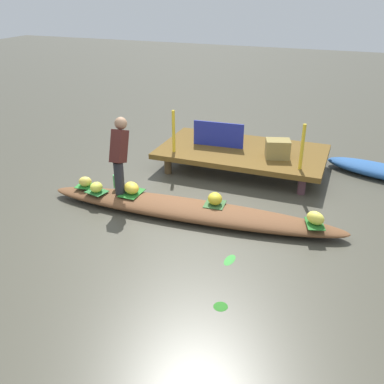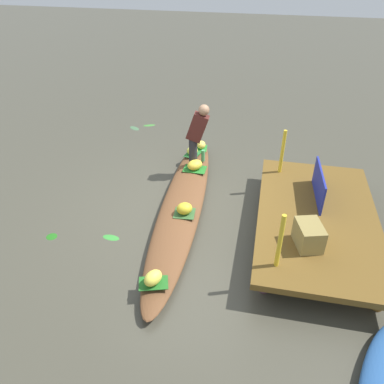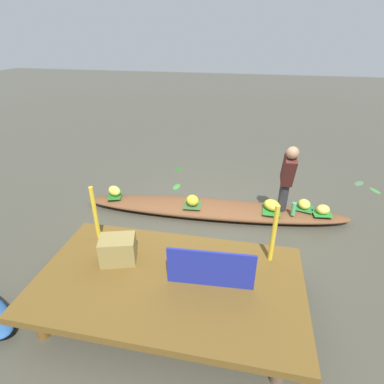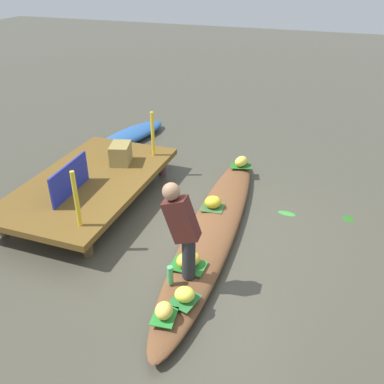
# 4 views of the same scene
# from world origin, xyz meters

# --- Properties ---
(canal_water) EXTENTS (40.00, 40.00, 0.00)m
(canal_water) POSITION_xyz_m (0.00, 0.00, 0.00)
(canal_water) COLOR #444236
(canal_water) RESTS_ON ground
(dock_platform) EXTENTS (3.20, 1.80, 0.41)m
(dock_platform) POSITION_xyz_m (0.25, 2.19, 0.35)
(dock_platform) COLOR brown
(dock_platform) RESTS_ON ground
(vendor_boat) EXTENTS (4.89, 0.93, 0.22)m
(vendor_boat) POSITION_xyz_m (0.00, 0.00, 0.11)
(vendor_boat) COLOR brown
(vendor_boat) RESTS_ON ground
(moored_boat) EXTENTS (2.15, 1.14, 0.23)m
(moored_boat) POSITION_xyz_m (2.82, 2.79, 0.11)
(moored_boat) COLOR #285696
(moored_boat) RESTS_ON ground
(leaf_mat_0) EXTENTS (0.34, 0.28, 0.01)m
(leaf_mat_0) POSITION_xyz_m (-1.90, -0.03, 0.23)
(leaf_mat_0) COLOR #288430
(leaf_mat_0) RESTS_ON vendor_boat
(banana_bunch_0) EXTENTS (0.25, 0.23, 0.17)m
(banana_bunch_0) POSITION_xyz_m (-1.90, -0.03, 0.31)
(banana_bunch_0) COLOR #EED252
(banana_bunch_0) RESTS_ON vendor_boat
(leaf_mat_1) EXTENTS (0.34, 0.36, 0.01)m
(leaf_mat_1) POSITION_xyz_m (0.37, 0.12, 0.23)
(leaf_mat_1) COLOR #35602F
(leaf_mat_1) RESTS_ON vendor_boat
(banana_bunch_1) EXTENTS (0.32, 0.33, 0.19)m
(banana_bunch_1) POSITION_xyz_m (0.37, 0.12, 0.32)
(banana_bunch_1) COLOR gold
(banana_bunch_1) RESTS_ON vendor_boat
(leaf_mat_2) EXTENTS (0.31, 0.43, 0.01)m
(leaf_mat_2) POSITION_xyz_m (-1.04, 0.01, 0.23)
(leaf_mat_2) COLOR #247427
(leaf_mat_2) RESTS_ON vendor_boat
(banana_bunch_2) EXTENTS (0.38, 0.38, 0.19)m
(banana_bunch_2) POSITION_xyz_m (-1.04, 0.01, 0.32)
(banana_bunch_2) COLOR yellow
(banana_bunch_2) RESTS_ON vendor_boat
(leaf_mat_3) EXTENTS (0.34, 0.43, 0.01)m
(leaf_mat_3) POSITION_xyz_m (1.91, 0.06, 0.23)
(leaf_mat_3) COLOR #216622
(leaf_mat_3) RESTS_ON vendor_boat
(banana_bunch_3) EXTENTS (0.33, 0.29, 0.19)m
(banana_bunch_3) POSITION_xyz_m (1.91, 0.06, 0.32)
(banana_bunch_3) COLOR #ECDF4E
(banana_bunch_3) RESTS_ON vendor_boat
(leaf_mat_4) EXTENTS (0.37, 0.33, 0.01)m
(leaf_mat_4) POSITION_xyz_m (-1.60, -0.16, 0.23)
(leaf_mat_4) COLOR #287133
(leaf_mat_4) RESTS_ON vendor_boat
(banana_bunch_4) EXTENTS (0.26, 0.28, 0.17)m
(banana_bunch_4) POSITION_xyz_m (-1.60, -0.16, 0.31)
(banana_bunch_4) COLOR #E6E748
(banana_bunch_4) RESTS_ON vendor_boat
(vendor_person) EXTENTS (0.21, 0.44, 1.24)m
(vendor_person) POSITION_xyz_m (-1.22, 0.02, 0.92)
(vendor_person) COLOR #28282D
(vendor_person) RESTS_ON vendor_boat
(water_bottle) EXTENTS (0.07, 0.07, 0.24)m
(water_bottle) POSITION_xyz_m (-1.39, 0.10, 0.34)
(water_bottle) COLOR #4EAE64
(water_bottle) RESTS_ON vendor_boat
(market_banner) EXTENTS (1.01, 0.09, 0.49)m
(market_banner) POSITION_xyz_m (-0.25, 2.19, 0.66)
(market_banner) COLOR navy
(market_banner) RESTS_ON dock_platform
(railing_post_west) EXTENTS (0.06, 0.06, 0.81)m
(railing_post_west) POSITION_xyz_m (-0.95, 1.59, 0.82)
(railing_post_west) COLOR gold
(railing_post_west) RESTS_ON dock_platform
(railing_post_east) EXTENTS (0.06, 0.06, 0.81)m
(railing_post_east) POSITION_xyz_m (1.45, 1.59, 0.82)
(railing_post_east) COLOR gold
(railing_post_east) RESTS_ON dock_platform
(produce_crate) EXTENTS (0.51, 0.43, 0.35)m
(produce_crate) POSITION_xyz_m (0.97, 1.99, 0.59)
(produce_crate) COLOR olive
(produce_crate) RESTS_ON dock_platform
(drifting_plant_2) EXTENTS (0.16, 0.29, 0.01)m
(drifting_plant_2) POSITION_xyz_m (0.94, -0.94, 0.00)
(drifting_plant_2) COLOR #348E34
(drifting_plant_2) RESTS_ON ground
(drifting_plant_3) EXTENTS (0.19, 0.19, 0.01)m
(drifting_plant_3) POSITION_xyz_m (1.11, -1.87, 0.00)
(drifting_plant_3) COLOR #206719
(drifting_plant_3) RESTS_ON ground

